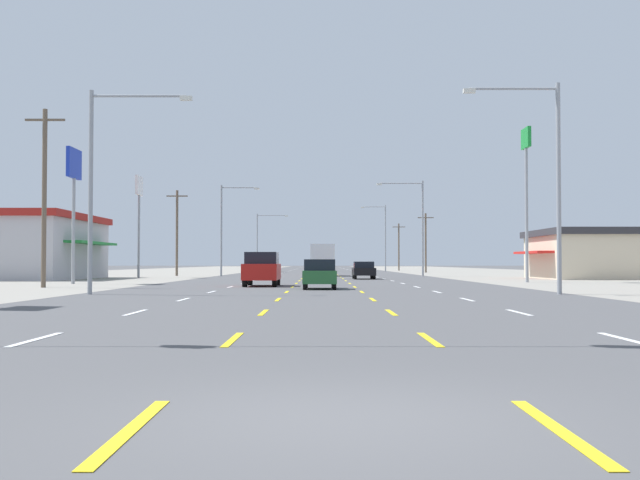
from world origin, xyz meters
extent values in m
plane|color=#4C4C4F|center=(0.00, 66.00, 0.00)|extent=(572.00, 572.00, 0.00)
cube|color=gray|center=(-24.75, 66.00, 0.00)|extent=(28.00, 440.00, 0.01)
cube|color=gray|center=(24.75, 66.00, 0.00)|extent=(28.00, 440.00, 0.01)
cube|color=white|center=(-5.25, 7.00, 0.01)|extent=(0.14, 2.60, 0.01)
cube|color=white|center=(-5.25, 14.50, 0.01)|extent=(0.14, 2.60, 0.01)
cube|color=white|center=(-5.25, 22.00, 0.01)|extent=(0.14, 2.60, 0.01)
cube|color=white|center=(-5.25, 29.50, 0.01)|extent=(0.14, 2.60, 0.01)
cube|color=white|center=(-5.25, 37.00, 0.01)|extent=(0.14, 2.60, 0.01)
cube|color=white|center=(-5.25, 44.50, 0.01)|extent=(0.14, 2.60, 0.01)
cube|color=white|center=(-5.25, 52.00, 0.01)|extent=(0.14, 2.60, 0.01)
cube|color=white|center=(-5.25, 59.50, 0.01)|extent=(0.14, 2.60, 0.01)
cube|color=white|center=(-5.25, 67.00, 0.01)|extent=(0.14, 2.60, 0.01)
cube|color=white|center=(-5.25, 74.50, 0.01)|extent=(0.14, 2.60, 0.01)
cube|color=white|center=(-5.25, 82.00, 0.01)|extent=(0.14, 2.60, 0.01)
cube|color=white|center=(-5.25, 89.50, 0.01)|extent=(0.14, 2.60, 0.01)
cube|color=white|center=(-5.25, 97.00, 0.01)|extent=(0.14, 2.60, 0.01)
cube|color=white|center=(-5.25, 104.50, 0.01)|extent=(0.14, 2.60, 0.01)
cube|color=white|center=(-5.25, 112.00, 0.01)|extent=(0.14, 2.60, 0.01)
cube|color=white|center=(-5.25, 119.50, 0.01)|extent=(0.14, 2.60, 0.01)
cube|color=white|center=(-5.25, 127.00, 0.01)|extent=(0.14, 2.60, 0.01)
cube|color=white|center=(-5.25, 134.50, 0.01)|extent=(0.14, 2.60, 0.01)
cube|color=white|center=(-5.25, 142.00, 0.01)|extent=(0.14, 2.60, 0.01)
cube|color=white|center=(-5.25, 149.50, 0.01)|extent=(0.14, 2.60, 0.01)
cube|color=white|center=(-5.25, 157.00, 0.01)|extent=(0.14, 2.60, 0.01)
cube|color=white|center=(-5.25, 164.50, 0.01)|extent=(0.14, 2.60, 0.01)
cube|color=white|center=(-5.25, 172.00, 0.01)|extent=(0.14, 2.60, 0.01)
cube|color=white|center=(-5.25, 179.50, 0.01)|extent=(0.14, 2.60, 0.01)
cube|color=white|center=(-5.25, 187.00, 0.01)|extent=(0.14, 2.60, 0.01)
cube|color=white|center=(-5.25, 194.50, 0.01)|extent=(0.14, 2.60, 0.01)
cube|color=white|center=(-5.25, 202.00, 0.01)|extent=(0.14, 2.60, 0.01)
cube|color=white|center=(-5.25, 209.50, 0.01)|extent=(0.14, 2.60, 0.01)
cube|color=white|center=(-5.25, 217.00, 0.01)|extent=(0.14, 2.60, 0.01)
cube|color=yellow|center=(-1.75, -0.50, 0.01)|extent=(0.14, 2.60, 0.01)
cube|color=yellow|center=(-1.75, 7.00, 0.01)|extent=(0.14, 2.60, 0.01)
cube|color=yellow|center=(-1.75, 14.50, 0.01)|extent=(0.14, 2.60, 0.01)
cube|color=yellow|center=(-1.75, 22.00, 0.01)|extent=(0.14, 2.60, 0.01)
cube|color=yellow|center=(-1.75, 29.50, 0.01)|extent=(0.14, 2.60, 0.01)
cube|color=yellow|center=(-1.75, 37.00, 0.01)|extent=(0.14, 2.60, 0.01)
cube|color=yellow|center=(-1.75, 44.50, 0.01)|extent=(0.14, 2.60, 0.01)
cube|color=yellow|center=(-1.75, 52.00, 0.01)|extent=(0.14, 2.60, 0.01)
cube|color=yellow|center=(-1.75, 59.50, 0.01)|extent=(0.14, 2.60, 0.01)
cube|color=yellow|center=(-1.75, 67.00, 0.01)|extent=(0.14, 2.60, 0.01)
cube|color=yellow|center=(-1.75, 74.50, 0.01)|extent=(0.14, 2.60, 0.01)
cube|color=yellow|center=(-1.75, 82.00, 0.01)|extent=(0.14, 2.60, 0.01)
cube|color=yellow|center=(-1.75, 89.50, 0.01)|extent=(0.14, 2.60, 0.01)
cube|color=yellow|center=(-1.75, 97.00, 0.01)|extent=(0.14, 2.60, 0.01)
cube|color=yellow|center=(-1.75, 104.50, 0.01)|extent=(0.14, 2.60, 0.01)
cube|color=yellow|center=(-1.75, 112.00, 0.01)|extent=(0.14, 2.60, 0.01)
cube|color=yellow|center=(-1.75, 119.50, 0.01)|extent=(0.14, 2.60, 0.01)
cube|color=yellow|center=(-1.75, 127.00, 0.01)|extent=(0.14, 2.60, 0.01)
cube|color=yellow|center=(-1.75, 134.50, 0.01)|extent=(0.14, 2.60, 0.01)
cube|color=yellow|center=(-1.75, 142.00, 0.01)|extent=(0.14, 2.60, 0.01)
cube|color=yellow|center=(-1.75, 149.50, 0.01)|extent=(0.14, 2.60, 0.01)
cube|color=yellow|center=(-1.75, 157.00, 0.01)|extent=(0.14, 2.60, 0.01)
cube|color=yellow|center=(-1.75, 164.50, 0.01)|extent=(0.14, 2.60, 0.01)
cube|color=yellow|center=(-1.75, 172.00, 0.01)|extent=(0.14, 2.60, 0.01)
cube|color=yellow|center=(-1.75, 179.50, 0.01)|extent=(0.14, 2.60, 0.01)
cube|color=yellow|center=(-1.75, 187.00, 0.01)|extent=(0.14, 2.60, 0.01)
cube|color=yellow|center=(-1.75, 194.50, 0.01)|extent=(0.14, 2.60, 0.01)
cube|color=yellow|center=(-1.75, 202.00, 0.01)|extent=(0.14, 2.60, 0.01)
cube|color=yellow|center=(-1.75, 209.50, 0.01)|extent=(0.14, 2.60, 0.01)
cube|color=yellow|center=(-1.75, 217.00, 0.01)|extent=(0.14, 2.60, 0.01)
cube|color=yellow|center=(1.75, -0.50, 0.01)|extent=(0.14, 2.60, 0.01)
cube|color=yellow|center=(1.75, 7.00, 0.01)|extent=(0.14, 2.60, 0.01)
cube|color=yellow|center=(1.75, 14.50, 0.01)|extent=(0.14, 2.60, 0.01)
cube|color=yellow|center=(1.75, 22.00, 0.01)|extent=(0.14, 2.60, 0.01)
cube|color=yellow|center=(1.75, 29.50, 0.01)|extent=(0.14, 2.60, 0.01)
cube|color=yellow|center=(1.75, 37.00, 0.01)|extent=(0.14, 2.60, 0.01)
cube|color=yellow|center=(1.75, 44.50, 0.01)|extent=(0.14, 2.60, 0.01)
cube|color=yellow|center=(1.75, 52.00, 0.01)|extent=(0.14, 2.60, 0.01)
cube|color=yellow|center=(1.75, 59.50, 0.01)|extent=(0.14, 2.60, 0.01)
cube|color=yellow|center=(1.75, 67.00, 0.01)|extent=(0.14, 2.60, 0.01)
cube|color=yellow|center=(1.75, 74.50, 0.01)|extent=(0.14, 2.60, 0.01)
cube|color=yellow|center=(1.75, 82.00, 0.01)|extent=(0.14, 2.60, 0.01)
cube|color=yellow|center=(1.75, 89.50, 0.01)|extent=(0.14, 2.60, 0.01)
cube|color=yellow|center=(1.75, 97.00, 0.01)|extent=(0.14, 2.60, 0.01)
cube|color=yellow|center=(1.75, 104.50, 0.01)|extent=(0.14, 2.60, 0.01)
cube|color=yellow|center=(1.75, 112.00, 0.01)|extent=(0.14, 2.60, 0.01)
cube|color=yellow|center=(1.75, 119.50, 0.01)|extent=(0.14, 2.60, 0.01)
cube|color=yellow|center=(1.75, 127.00, 0.01)|extent=(0.14, 2.60, 0.01)
cube|color=yellow|center=(1.75, 134.50, 0.01)|extent=(0.14, 2.60, 0.01)
cube|color=yellow|center=(1.75, 142.00, 0.01)|extent=(0.14, 2.60, 0.01)
cube|color=yellow|center=(1.75, 149.50, 0.01)|extent=(0.14, 2.60, 0.01)
cube|color=yellow|center=(1.75, 157.00, 0.01)|extent=(0.14, 2.60, 0.01)
cube|color=yellow|center=(1.75, 164.50, 0.01)|extent=(0.14, 2.60, 0.01)
cube|color=yellow|center=(1.75, 172.00, 0.01)|extent=(0.14, 2.60, 0.01)
cube|color=yellow|center=(1.75, 179.50, 0.01)|extent=(0.14, 2.60, 0.01)
cube|color=yellow|center=(1.75, 187.00, 0.01)|extent=(0.14, 2.60, 0.01)
cube|color=yellow|center=(1.75, 194.50, 0.01)|extent=(0.14, 2.60, 0.01)
cube|color=yellow|center=(1.75, 202.00, 0.01)|extent=(0.14, 2.60, 0.01)
cube|color=yellow|center=(1.75, 209.50, 0.01)|extent=(0.14, 2.60, 0.01)
cube|color=yellow|center=(1.75, 217.00, 0.01)|extent=(0.14, 2.60, 0.01)
cube|color=white|center=(5.25, 7.00, 0.01)|extent=(0.14, 2.60, 0.01)
cube|color=white|center=(5.25, 14.50, 0.01)|extent=(0.14, 2.60, 0.01)
cube|color=white|center=(5.25, 22.00, 0.01)|extent=(0.14, 2.60, 0.01)
cube|color=white|center=(5.25, 29.50, 0.01)|extent=(0.14, 2.60, 0.01)
cube|color=white|center=(5.25, 37.00, 0.01)|extent=(0.14, 2.60, 0.01)
cube|color=white|center=(5.25, 44.50, 0.01)|extent=(0.14, 2.60, 0.01)
cube|color=white|center=(5.25, 52.00, 0.01)|extent=(0.14, 2.60, 0.01)
cube|color=white|center=(5.25, 59.50, 0.01)|extent=(0.14, 2.60, 0.01)
cube|color=white|center=(5.25, 67.00, 0.01)|extent=(0.14, 2.60, 0.01)
cube|color=white|center=(5.25, 74.50, 0.01)|extent=(0.14, 2.60, 0.01)
cube|color=white|center=(5.25, 82.00, 0.01)|extent=(0.14, 2.60, 0.01)
cube|color=white|center=(5.25, 89.50, 0.01)|extent=(0.14, 2.60, 0.01)
cube|color=white|center=(5.25, 97.00, 0.01)|extent=(0.14, 2.60, 0.01)
cube|color=white|center=(5.25, 104.50, 0.01)|extent=(0.14, 2.60, 0.01)
cube|color=white|center=(5.25, 112.00, 0.01)|extent=(0.14, 2.60, 0.01)
cube|color=white|center=(5.25, 119.50, 0.01)|extent=(0.14, 2.60, 0.01)
cube|color=white|center=(5.25, 127.00, 0.01)|extent=(0.14, 2.60, 0.01)
cube|color=white|center=(5.25, 134.50, 0.01)|extent=(0.14, 2.60, 0.01)
cube|color=white|center=(5.25, 142.00, 0.01)|extent=(0.14, 2.60, 0.01)
cube|color=white|center=(5.25, 149.50, 0.01)|extent=(0.14, 2.60, 0.01)
cube|color=white|center=(5.25, 157.00, 0.01)|extent=(0.14, 2.60, 0.01)
cube|color=white|center=(5.25, 164.50, 0.01)|extent=(0.14, 2.60, 0.01)
cube|color=white|center=(5.25, 172.00, 0.01)|extent=(0.14, 2.60, 0.01)
cube|color=white|center=(5.25, 179.50, 0.01)|extent=(0.14, 2.60, 0.01)
cube|color=white|center=(5.25, 187.00, 0.01)|extent=(0.14, 2.60, 0.01)
cube|color=white|center=(5.25, 194.50, 0.01)|extent=(0.14, 2.60, 0.01)
cube|color=white|center=(5.25, 202.00, 0.01)|extent=(0.14, 2.60, 0.01)
cube|color=white|center=(5.25, 209.50, 0.01)|extent=(0.14, 2.60, 0.01)
cube|color=white|center=(5.25, 217.00, 0.01)|extent=(0.14, 2.60, 0.01)
cube|color=#235B2D|center=(-0.22, 33.83, 0.63)|extent=(1.72, 3.90, 0.66)
cube|color=black|center=(-0.22, 33.58, 1.25)|extent=(1.58, 1.90, 0.58)
cylinder|color=black|center=(-0.96, 35.23, 0.30)|extent=(0.20, 0.60, 0.60)
cylinder|color=black|center=(0.52, 35.23, 0.30)|extent=(0.20, 0.60, 0.60)
cylinder|color=black|center=(-0.96, 32.43, 0.30)|extent=(0.20, 0.60, 0.60)
cylinder|color=black|center=(0.52, 32.43, 0.30)|extent=(0.20, 0.60, 0.60)
cube|color=red|center=(-3.59, 38.77, 0.84)|extent=(1.98, 4.90, 0.92)
cube|color=black|center=(-3.59, 38.72, 1.64)|extent=(1.82, 2.70, 0.68)
cylinder|color=black|center=(-4.43, 40.47, 0.38)|extent=(0.26, 0.76, 0.76)
cylinder|color=black|center=(-2.75, 40.47, 0.38)|extent=(0.26, 0.76, 0.76)
cylinder|color=black|center=(-4.43, 37.07, 0.38)|extent=(0.26, 0.76, 0.76)
cylinder|color=black|center=(-2.75, 37.07, 0.38)|extent=(0.26, 0.76, 0.76)
cube|color=black|center=(3.45, 58.51, 0.63)|extent=(1.80, 4.50, 0.62)
cube|color=black|center=(3.45, 58.41, 1.20)|extent=(1.62, 2.10, 0.52)
cylinder|color=black|center=(2.68, 60.06, 0.32)|extent=(0.22, 0.64, 0.64)
cylinder|color=black|center=(4.22, 60.06, 0.32)|extent=(0.22, 0.64, 0.64)
cylinder|color=black|center=(2.68, 56.96, 0.32)|extent=(0.22, 0.64, 0.64)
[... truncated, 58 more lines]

